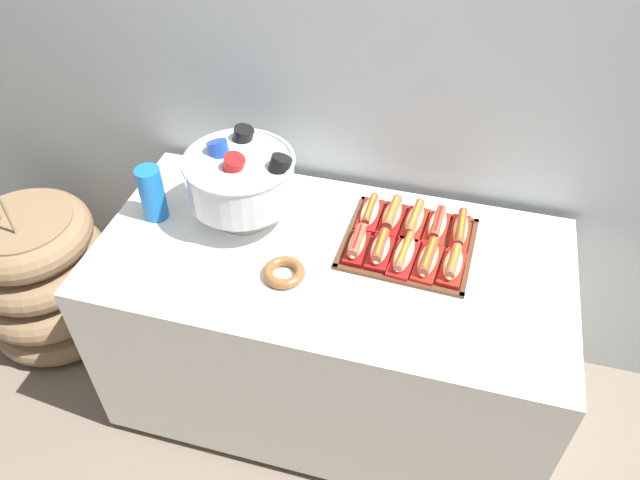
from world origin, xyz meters
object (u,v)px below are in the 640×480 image
Objects in this scene: hot_dog_5 at (370,212)px; hot_dog_9 at (460,230)px; hot_dog_7 at (414,220)px; punch_bowl at (241,177)px; buffet_table at (330,327)px; serving_tray at (408,244)px; hot_dog_3 at (428,259)px; hot_dog_6 at (392,216)px; hot_dog_8 at (437,225)px; hot_dog_2 at (404,254)px; hot_dog_4 at (453,265)px; hot_dog_0 at (357,244)px; floor_vase at (46,277)px; hot_dog_1 at (380,249)px; cup_stack at (152,193)px; donut at (284,272)px.

hot_dog_9 reaches higher than hot_dog_5.
hot_dog_7 is (0.15, -0.01, 0.00)m from hot_dog_5.
hot_dog_7 is at bearing 9.03° from punch_bowl.
buffet_table is 0.45m from hot_dog_5.
serving_tray is (0.23, 0.11, 0.37)m from buffet_table.
hot_dog_7 is at bearing 39.50° from buffet_table.
hot_dog_3 is 1.06× the size of hot_dog_5.
buffet_table is at bearing -128.92° from hot_dog_6.
hot_dog_8 reaches higher than hot_dog_9.
hot_dog_2 is 1.11× the size of hot_dog_5.
serving_tray is at bearing 129.69° from hot_dog_3.
punch_bowl is at bearing 172.78° from hot_dog_3.
hot_dog_4 is 0.34m from hot_dog_5.
hot_dog_4 is (0.07, -0.00, 0.00)m from hot_dog_3.
hot_dog_0 is at bearing -9.78° from punch_bowl.
hot_dog_2 is 1.08× the size of hot_dog_6.
buffet_table is 0.47m from hot_dog_6.
hot_dog_0 is at bearing -153.77° from serving_tray.
hot_dog_8 is (-0.07, 0.17, -0.00)m from hot_dog_4.
hot_dog_2 is 0.15m from hot_dog_4.
floor_vase is (-1.21, 0.03, -0.11)m from buffet_table.
cup_stack is (-0.77, 0.00, 0.06)m from hot_dog_1.
hot_dog_6 is 0.08m from hot_dog_7.
hot_dog_8 is at bearing -2.58° from hot_dog_7.
punch_bowl is (-0.33, 0.10, 0.53)m from buffet_table.
hot_dog_6 is 0.90× the size of cup_stack.
hot_dog_2 reaches higher than serving_tray.
donut is at bearing -147.98° from hot_dog_9.
hot_dog_8 is (0.08, 0.08, 0.03)m from serving_tray.
hot_dog_1 reaches higher than hot_dog_9.
hot_dog_3 is 0.08m from hot_dog_4.
punch_bowl is (-0.70, 0.08, 0.13)m from hot_dog_4.
hot_dog_4 is at bearing -38.83° from hot_dog_6.
serving_tray is 2.37× the size of hot_dog_3.
hot_dog_0 reaches higher than hot_dog_3.
serving_tray is 0.09m from hot_dog_2.
serving_tray is 0.58m from punch_bowl.
cup_stack is at bearing 162.55° from donut.
floor_vase is at bearing 179.65° from cup_stack.
donut is (-0.26, -0.16, -0.02)m from hot_dog_1.
hot_dog_0 is 0.86× the size of hot_dog_3.
hot_dog_5 is at bearing 7.20° from floor_vase.
donut is (-0.19, -0.16, -0.02)m from hot_dog_0.
hot_dog_3 reaches higher than hot_dog_5.
hot_dog_3 is at bearing 177.42° from hot_dog_4.
punch_bowl is 1.92× the size of cup_stack.
hot_dog_2 is 0.97× the size of cup_stack.
buffet_table is 9.65× the size of hot_dog_4.
serving_tray is at bearing 148.61° from hot_dog_4.
hot_dog_0 is 0.91× the size of hot_dog_8.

